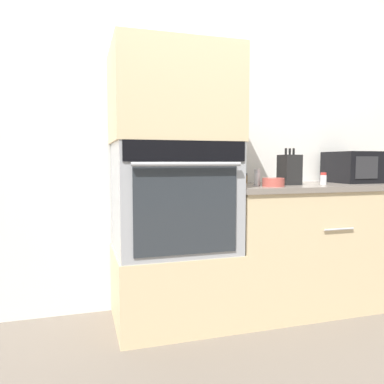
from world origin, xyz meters
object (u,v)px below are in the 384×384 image
at_px(condiment_jar_mid, 244,178).
at_px(microwave, 352,167).
at_px(wall_oven, 174,197).
at_px(bowl, 273,182).
at_px(condiment_jar_near, 323,179).
at_px(condiment_jar_far, 257,178).
at_px(knife_block, 289,170).

bearing_deg(condiment_jar_mid, microwave, -11.18).
xyz_separation_m(wall_oven, bowl, (0.63, -0.14, 0.09)).
distance_m(wall_oven, condiment_jar_near, 1.08).
bearing_deg(condiment_jar_far, microwave, 9.40).
bearing_deg(condiment_jar_near, knife_block, 168.69).
bearing_deg(wall_oven, condiment_jar_far, -6.52).
xyz_separation_m(condiment_jar_mid, condiment_jar_far, (-0.05, -0.31, 0.02)).
height_order(knife_block, condiment_jar_mid, knife_block).
bearing_deg(wall_oven, bowl, -12.60).
height_order(knife_block, condiment_jar_near, knife_block).
xyz_separation_m(knife_block, condiment_jar_near, (0.24, -0.05, -0.06)).
bearing_deg(condiment_jar_near, wall_oven, 176.58).
relative_size(bowl, condiment_jar_far, 1.27).
bearing_deg(bowl, condiment_jar_far, 134.93).
height_order(microwave, condiment_jar_near, microwave).
distance_m(knife_block, condiment_jar_far, 0.28).
distance_m(wall_oven, bowl, 0.65).
height_order(condiment_jar_mid, condiment_jar_far, condiment_jar_far).
bearing_deg(knife_block, condiment_jar_far, -169.93).
relative_size(wall_oven, condiment_jar_far, 6.56).
relative_size(knife_block, condiment_jar_far, 2.25).
height_order(condiment_jar_near, condiment_jar_far, condiment_jar_far).
height_order(microwave, knife_block, knife_block).
xyz_separation_m(knife_block, bowl, (-0.19, -0.13, -0.08)).
relative_size(condiment_jar_mid, condiment_jar_far, 0.67).
height_order(wall_oven, condiment_jar_near, wall_oven).
distance_m(knife_block, condiment_jar_mid, 0.35).
xyz_separation_m(microwave, condiment_jar_far, (-0.87, -0.14, -0.06)).
bearing_deg(condiment_jar_mid, wall_oven, -157.90).
height_order(wall_oven, condiment_jar_mid, wall_oven).
relative_size(wall_oven, condiment_jar_mid, 9.80).
xyz_separation_m(knife_block, condiment_jar_far, (-0.27, -0.05, -0.05)).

